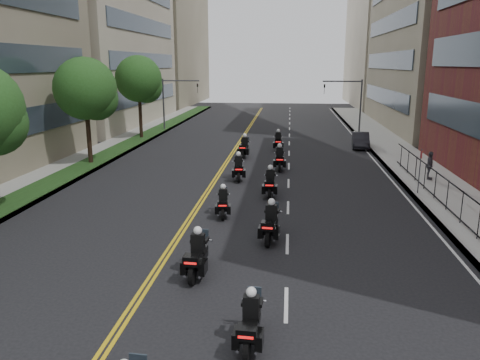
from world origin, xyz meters
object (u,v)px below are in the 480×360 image
object	(u,v)px
motorcycle_2	(197,257)
motorcycle_5	(270,184)
motorcycle_1	(250,324)
motorcycle_9	(278,142)
motorcycle_6	(238,169)
pedestrian_c	(430,166)
motorcycle_7	(280,160)
motorcycle_3	(271,224)
motorcycle_4	(223,204)
parked_sedan	(360,140)
motorcycle_8	(244,148)

from	to	relation	value
motorcycle_2	motorcycle_5	world-z (taller)	motorcycle_5
motorcycle_1	motorcycle_9	xyz separation A→B (m)	(-0.03, 28.45, 0.09)
motorcycle_5	motorcycle_6	size ratio (longest dim) A/B	0.98
motorcycle_2	pedestrian_c	size ratio (longest dim) A/B	1.35
motorcycle_1	motorcycle_7	size ratio (longest dim) A/B	0.88
motorcycle_1	pedestrian_c	xyz separation A→B (m)	(9.63, 18.66, 0.39)
motorcycle_2	motorcycle_9	size ratio (longest dim) A/B	0.96
motorcycle_1	motorcycle_2	world-z (taller)	motorcycle_2
motorcycle_3	motorcycle_4	distance (m)	3.85
motorcycle_1	parked_sedan	xyz separation A→B (m)	(7.12, 30.58, 0.03)
parked_sedan	pedestrian_c	xyz separation A→B (m)	(2.51, -11.92, 0.36)
motorcycle_6	motorcycle_8	bearing A→B (deg)	85.31
motorcycle_4	parked_sedan	size ratio (longest dim) A/B	0.53
motorcycle_3	motorcycle_6	world-z (taller)	motorcycle_6
motorcycle_9	pedestrian_c	xyz separation A→B (m)	(9.66, -9.80, 0.31)
motorcycle_9	motorcycle_3	bearing A→B (deg)	-91.85
motorcycle_3	motorcycle_4	xyz separation A→B (m)	(-2.42, 3.00, -0.08)
motorcycle_2	motorcycle_4	xyz separation A→B (m)	(-0.02, 6.58, -0.07)
motorcycle_1	motorcycle_6	world-z (taller)	motorcycle_6
motorcycle_9	motorcycle_4	bearing A→B (deg)	-99.46
motorcycle_1	motorcycle_4	bearing A→B (deg)	104.59
motorcycle_8	motorcycle_9	bearing A→B (deg)	54.32
pedestrian_c	motorcycle_9	bearing A→B (deg)	62.98
motorcycle_3	motorcycle_9	xyz separation A→B (m)	(-0.24, 20.86, 0.02)
motorcycle_1	parked_sedan	distance (m)	31.40
parked_sedan	pedestrian_c	distance (m)	12.19
motorcycle_1	motorcycle_5	bearing A→B (deg)	93.20
parked_sedan	motorcycle_6	bearing A→B (deg)	-120.82
motorcycle_2	motorcycle_7	world-z (taller)	motorcycle_7
motorcycle_1	pedestrian_c	distance (m)	21.00
motorcycle_4	motorcycle_3	bearing A→B (deg)	-57.34
motorcycle_5	motorcycle_9	xyz separation A→B (m)	(0.07, 14.18, 0.02)
motorcycle_4	pedestrian_c	distance (m)	14.33
motorcycle_7	motorcycle_9	bearing A→B (deg)	90.32
motorcycle_8	motorcycle_7	bearing A→B (deg)	-52.85
motorcycle_6	motorcycle_2	bearing A→B (deg)	-97.03
parked_sedan	motorcycle_4	bearing A→B (deg)	-109.44
motorcycle_2	motorcycle_8	size ratio (longest dim) A/B	0.94
motorcycle_4	parked_sedan	distance (m)	22.06
motorcycle_7	motorcycle_8	world-z (taller)	motorcycle_8
motorcycle_6	parked_sedan	xyz separation A→B (m)	(9.37, 12.71, -0.04)
motorcycle_1	motorcycle_8	world-z (taller)	motorcycle_8
motorcycle_4	motorcycle_9	world-z (taller)	motorcycle_9
motorcycle_2	motorcycle_6	xyz separation A→B (m)	(-0.07, 13.86, 0.02)
motorcycle_6	motorcycle_7	bearing A→B (deg)	44.41
motorcycle_6	pedestrian_c	xyz separation A→B (m)	(11.88, 0.79, 0.32)
motorcycle_9	motorcycle_1	bearing A→B (deg)	-92.44
motorcycle_4	motorcycle_6	bearing A→B (deg)	84.08
motorcycle_4	parked_sedan	bearing A→B (deg)	58.72
motorcycle_2	motorcycle_3	bearing A→B (deg)	58.70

